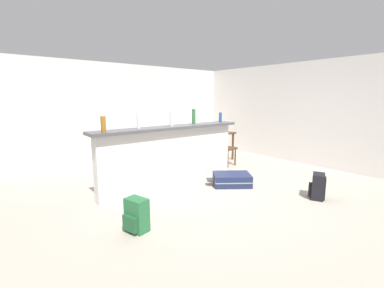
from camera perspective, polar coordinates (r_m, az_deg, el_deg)
name	(u,v)px	position (r m, az deg, el deg)	size (l,w,h in m)	color
ground_plane	(206,186)	(5.13, 3.10, -9.02)	(13.00, 13.00, 0.05)	#ADA393
wall_back	(131,112)	(7.41, -12.92, 6.68)	(6.60, 0.10, 2.50)	silver
wall_right	(286,113)	(7.42, 19.45, 6.38)	(0.10, 6.00, 2.50)	silver
partition_half_wall	(171,158)	(4.91, -4.48, -3.03)	(2.80, 0.20, 1.08)	silver
bar_countertop	(171,128)	(4.82, -4.57, 3.54)	(2.96, 0.40, 0.05)	#4C4C51
bottle_amber	(103,124)	(4.15, -18.51, 4.04)	(0.08, 0.08, 0.24)	#9E661E
bottle_white	(138,120)	(4.53, -11.45, 4.99)	(0.06, 0.06, 0.27)	silver
bottle_clear	(171,119)	(4.81, -4.44, 5.39)	(0.07, 0.07, 0.26)	silver
bottle_green	(194,116)	(5.21, 0.36, 5.94)	(0.07, 0.07, 0.29)	#2D6B38
bottle_blue	(220,117)	(5.63, 6.11, 5.73)	(0.06, 0.06, 0.20)	#284C89
dining_table	(211,136)	(6.98, 4.03, 1.74)	(1.10, 0.80, 0.74)	#4C331E
dining_chair_near_partition	(224,144)	(6.52, 6.79, -0.05)	(0.46, 0.46, 0.93)	#4C331E
suitcase_flat_navy	(232,179)	(5.13, 8.52, -7.53)	(0.86, 0.81, 0.22)	#1E284C
backpack_green	(136,216)	(3.47, -11.85, -14.79)	(0.29, 0.32, 0.42)	#286B3D
backpack_black	(317,187)	(4.86, 25.31, -8.27)	(0.33, 0.31, 0.42)	black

